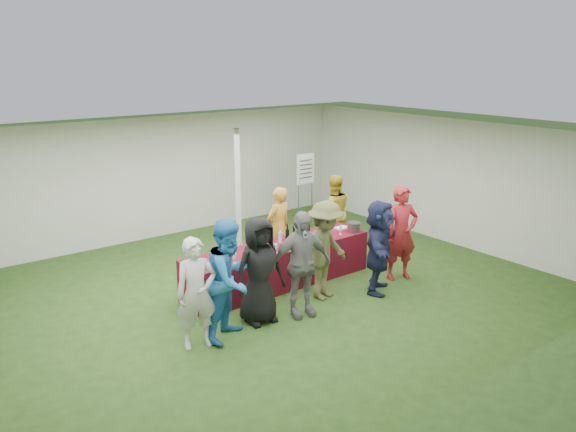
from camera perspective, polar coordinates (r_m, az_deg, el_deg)
ground at (r=9.81m, az=-3.56°, el=-7.92°), size 60.00×60.00×0.00m
tent at (r=10.58m, az=-5.08°, el=1.59°), size 10.00×10.00×10.00m
serving_table at (r=10.04m, az=-0.91°, el=-5.00°), size 3.60×0.80×0.75m
wine_bottles at (r=10.28m, az=1.05°, el=-1.56°), size 0.59×0.15×0.32m
wine_glasses at (r=9.38m, az=-2.61°, el=-3.37°), size 2.74×0.17×0.16m
water_bottle at (r=9.99m, az=-0.79°, el=-2.19°), size 0.07×0.07×0.23m
bar_towel at (r=10.88m, az=5.47°, el=-1.21°), size 0.25×0.18×0.03m
dump_bucket at (r=10.71m, az=6.69°, el=-1.11°), size 0.26×0.26×0.18m
wine_list_sign at (r=13.03m, az=1.79°, el=4.23°), size 0.50×0.03×1.80m
staff_pourer at (r=10.75m, az=-0.97°, el=-1.18°), size 0.63×0.46×1.59m
staff_back at (r=11.87m, az=4.63°, el=0.44°), size 0.96×0.89×1.59m
customer_0 at (r=7.94m, az=-9.28°, el=-7.75°), size 0.66×0.51×1.60m
customer_1 at (r=8.11m, az=-5.91°, el=-6.40°), size 1.09×1.01×1.79m
customer_2 at (r=8.55m, az=-2.94°, el=-5.54°), size 0.85×0.58×1.67m
customer_3 at (r=8.74m, az=1.31°, el=-4.91°), size 1.07×0.63×1.71m
customer_4 at (r=9.38m, az=3.78°, el=-3.50°), size 1.22×0.89×1.69m
customer_5 at (r=9.75m, az=9.22°, el=-3.08°), size 1.49×1.32×1.64m
customer_6 at (r=10.37m, az=11.44°, el=-1.71°), size 0.73×0.59×1.75m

